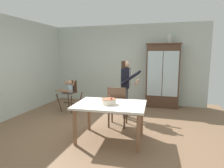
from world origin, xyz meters
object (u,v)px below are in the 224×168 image
Objects in this scene: china_cabinet at (163,76)px; ceramic_vase at (170,39)px; adult_person at (126,82)px; birthday_cake at (109,101)px; dining_chair_far_side at (117,104)px; high_chair_with_toddler at (70,90)px; dining_table at (110,109)px.

ceramic_vase is at bearing 1.25° from china_cabinet.
adult_person is 5.47× the size of birthday_cake.
ceramic_vase is 0.96× the size of birthday_cake.
birthday_cake is (-0.03, -1.49, -0.17)m from adult_person.
ceramic_vase reaches higher than birthday_cake.
dining_chair_far_side is (-0.05, -0.76, -0.41)m from adult_person.
adult_person is at bearing -97.39° from dining_chair_far_side.
high_chair_with_toddler is 2.31m from dining_table.
china_cabinet reaches higher than high_chair_with_toddler.
adult_person is at bearing 89.02° from birthday_cake.
dining_table is 5.05× the size of birthday_cake.
dining_table is (1.73, -1.54, -0.01)m from high_chair_with_toddler.
adult_person is 1.50m from birthday_cake.
high_chair_with_toddler is at bearing 138.26° from dining_table.
dining_chair_far_side is at bearing 91.66° from birthday_cake.
china_cabinet is 1.34× the size of adult_person.
china_cabinet reaches higher than birthday_cake.
china_cabinet is 3.01m from birthday_cake.
ceramic_vase reaches higher than dining_table.
birthday_cake is 0.29× the size of dining_chair_far_side.
birthday_cake is 0.77m from dining_chair_far_side.
high_chair_with_toddler is 1.89m from dining_chair_far_side.
china_cabinet is 2.96m from high_chair_with_toddler.
ceramic_vase is 3.38m from dining_table.
high_chair_with_toddler is at bearing -30.40° from dining_chair_far_side.
adult_person reaches higher than dining_table.
birthday_cake is at bearing 87.81° from dining_chair_far_side.
china_cabinet reaches higher than dining_chair_far_side.
china_cabinet is 1.45× the size of dining_table.
dining_table is at bearing -33.34° from high_chair_with_toddler.
high_chair_with_toddler is 3.39× the size of birthday_cake.
dining_chair_far_side is at bearing 93.12° from dining_table.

